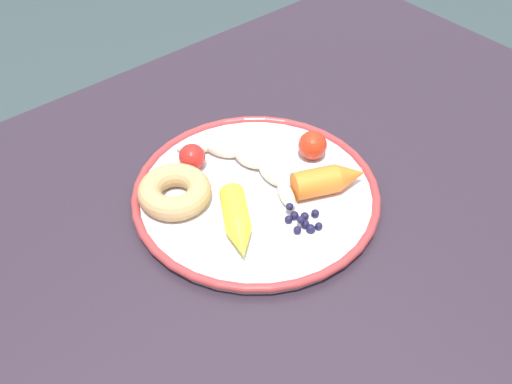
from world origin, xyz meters
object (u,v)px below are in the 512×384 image
Objects in this scene: plate at (256,194)px; tomato_mid at (192,157)px; banana at (246,162)px; dining_table at (280,256)px; donut at (175,192)px; blueberry_pile at (304,220)px; carrot_yellow at (237,223)px; carrot_orange at (330,180)px; tomato_near at (313,145)px.

tomato_mid is (0.04, -0.10, 0.02)m from plate.
tomato_mid is (0.06, -0.05, 0.01)m from banana.
tomato_mid is at bearing -42.24° from banana.
dining_table is 0.19m from tomato_mid.
donut is (0.09, -0.06, 0.02)m from plate.
tomato_mid reaches higher than banana.
dining_table is 32.30× the size of tomato_mid.
banana is at bearing 174.49° from donut.
carrot_yellow is at bearing -30.05° from blueberry_pile.
carrot_orange is at bearing 168.37° from dining_table.
tomato_mid reaches higher than donut.
donut is 2.37× the size of tomato_near.
blueberry_pile is at bearing 149.95° from carrot_yellow.
carrot_yellow is at bearing -4.03° from dining_table.
tomato_mid is at bearing -145.26° from donut.
tomato_near is (-0.11, -0.05, 0.12)m from dining_table.
carrot_yellow is 1.15× the size of donut.
tomato_near reaches higher than carrot_yellow.
blueberry_pile is 1.29× the size of tomato_near.
carrot_yellow is at bearing 105.82° from donut.
carrot_orange is (-0.08, 0.06, 0.02)m from plate.
blueberry_pile is (0.07, 0.02, -0.01)m from carrot_orange.
blueberry_pile is at bearing 18.20° from carrot_orange.
tomato_near is (-0.10, -0.09, 0.01)m from blueberry_pile.
carrot_orange is (-0.06, 0.11, 0.01)m from banana.
carrot_yellow is at bearing 78.03° from tomato_mid.
carrot_yellow is (0.15, -0.02, -0.00)m from carrot_orange.
dining_table is 29.51× the size of tomato_near.
dining_table is 10.80× the size of carrot_yellow.
tomato_mid reaches higher than dining_table.
carrot_orange is 2.02× the size of blueberry_pile.
tomato_near is at bearing 155.50° from banana.
banana is 0.13m from blueberry_pile.
tomato_mid is (-0.06, -0.04, 0.00)m from donut.
dining_table is 3.63× the size of plate.
tomato_near is 0.17m from tomato_mid.
dining_table is at bearing 106.31° from tomato_mid.
donut is (0.11, -0.01, 0.00)m from banana.
blueberry_pile reaches higher than dining_table.
banana is 0.12m from carrot_yellow.
tomato_mid reaches higher than plate.
carrot_yellow is at bearing -7.91° from carrot_orange.
banana is 0.12m from carrot_orange.
carrot_yellow reaches higher than banana.
blueberry_pile is (0.01, 0.13, -0.01)m from banana.
tomato_mid is (0.15, -0.09, -0.00)m from tomato_near.
plate is 8.91× the size of tomato_mid.
dining_table is at bearing 26.29° from tomato_near.
donut reaches higher than blueberry_pile.
tomato_mid is at bearing -32.14° from tomato_near.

